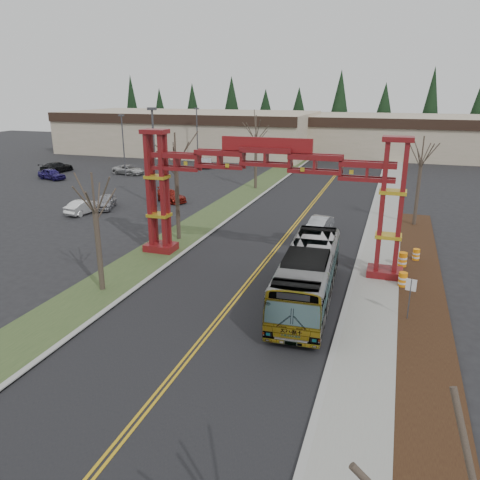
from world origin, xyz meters
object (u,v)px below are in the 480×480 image
at_px(gateway_arch, 266,178).
at_px(light_pole_far, 197,132).
at_px(light_pole_mid, 123,141).
at_px(retail_building_east, 411,136).
at_px(parked_car_mid_a, 169,196).
at_px(barrel_south, 403,280).
at_px(retail_building_west, 190,132).
at_px(silver_sedan, 319,225).
at_px(parked_car_far_a, 206,162).
at_px(light_pole_near, 154,150).
at_px(parked_car_far_b, 129,170).
at_px(bare_tree_median_far, 256,135).
at_px(barrel_mid, 402,260).
at_px(street_sign, 410,291).
at_px(barrel_north, 416,255).
at_px(parked_car_mid_b, 52,174).
at_px(bare_tree_right_far, 421,160).
at_px(parked_car_far_c, 57,167).
at_px(parked_car_near_a, 105,202).
at_px(parked_car_near_b, 84,207).
at_px(bare_tree_median_mid, 176,162).
at_px(bare_tree_median_near, 95,210).
at_px(transit_bus, 308,275).

xyz_separation_m(gateway_arch, light_pole_far, (-22.71, 40.70, -0.94)).
height_order(gateway_arch, light_pole_mid, gateway_arch).
bearing_deg(retail_building_east, gateway_arch, -99.17).
bearing_deg(parked_car_mid_a, barrel_south, -99.20).
distance_m(retail_building_west, light_pole_far, 15.18).
relative_size(retail_building_east, silver_sedan, 9.20).
height_order(parked_car_far_a, light_pole_near, light_pole_near).
height_order(parked_car_far_b, bare_tree_median_far, bare_tree_median_far).
xyz_separation_m(retail_building_east, barrel_mid, (-0.95, -59.76, -2.97)).
height_order(street_sign, barrel_north, street_sign).
relative_size(parked_car_mid_b, bare_tree_right_far, 0.54).
xyz_separation_m(gateway_arch, parked_car_far_c, (-38.61, 26.21, -5.21)).
bearing_deg(light_pole_near, light_pole_far, 105.17).
relative_size(parked_car_far_b, light_pole_far, 0.54).
xyz_separation_m(bare_tree_median_far, light_pole_mid, (-19.48, 2.27, -1.59)).
distance_m(silver_sedan, bare_tree_right_far, 10.44).
bearing_deg(bare_tree_right_far, retail_building_west, 134.57).
relative_size(gateway_arch, parked_car_near_a, 4.36).
distance_m(parked_car_near_b, parked_car_far_b, 21.92).
relative_size(parked_car_mid_b, parked_car_far_a, 0.92).
height_order(parked_car_mid_a, bare_tree_median_far, bare_tree_median_far).
relative_size(parked_car_near_b, light_pole_mid, 0.49).
bearing_deg(parked_car_far_c, light_pole_near, 152.18).
bearing_deg(barrel_north, retail_building_west, 128.53).
distance_m(parked_car_mid_b, parked_car_far_b, 10.20).
bearing_deg(barrel_south, retail_building_east, 89.17).
bearing_deg(street_sign, bare_tree_median_mid, 153.18).
xyz_separation_m(parked_car_near_b, light_pole_near, (5.16, 5.06, 5.02)).
height_order(bare_tree_median_near, barrel_north, bare_tree_median_near).
bearing_deg(parked_car_far_b, street_sign, -123.45).
bearing_deg(bare_tree_median_far, transit_bus, -67.89).
height_order(parked_car_far_c, bare_tree_median_mid, bare_tree_median_mid).
bearing_deg(parked_car_far_c, bare_tree_median_far, 178.63).
bearing_deg(silver_sedan, barrel_north, -22.61).
distance_m(parked_car_mid_a, light_pole_near, 5.48).
bearing_deg(retail_building_east, parked_car_near_a, -119.59).
bearing_deg(bare_tree_median_far, silver_sedan, -57.02).
distance_m(bare_tree_median_far, barrel_north, 27.94).
bearing_deg(parked_car_mid_a, parked_car_mid_b, 97.11).
xyz_separation_m(gateway_arch, barrel_north, (9.96, 3.78, -5.53)).
height_order(light_pole_far, barrel_mid, light_pole_far).
relative_size(bare_tree_median_mid, bare_tree_right_far, 1.08).
bearing_deg(barrel_south, bare_tree_median_far, 123.61).
distance_m(parked_car_near_b, parked_car_mid_a, 9.02).
bearing_deg(parked_car_far_a, parked_car_near_b, 68.71).
bearing_deg(parked_car_far_b, bare_tree_right_far, -102.53).
relative_size(gateway_arch, parked_car_far_c, 3.42).
xyz_separation_m(light_pole_near, barrel_north, (25.08, -8.90, -5.24)).
distance_m(silver_sedan, bare_tree_median_far, 19.88).
bearing_deg(light_pole_near, street_sign, -36.93).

